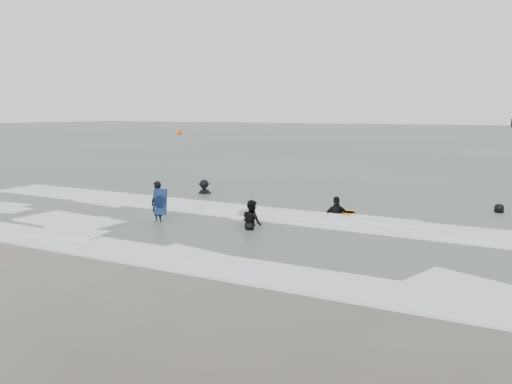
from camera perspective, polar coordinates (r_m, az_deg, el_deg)
The scene contains 10 objects.
ground at distance 14.82m, azimuth -9.12°, elevation -6.92°, with size 320.00×320.00×0.00m, color brown.
sea at distance 91.84m, azimuth 22.51°, elevation 5.93°, with size 320.00×320.00×0.00m, color #47544C.
surfer_centre at distance 18.86m, azimuth -11.14°, elevation -3.51°, with size 0.58×0.38×1.59m, color black.
surfer_wading at distance 17.40m, azimuth -0.47°, elevation -4.40°, with size 0.79×0.62×1.63m, color black.
surfer_breaker at distance 24.85m, azimuth -5.93°, elevation -0.35°, with size 1.04×0.60×1.62m, color black.
surfer_right_near at distance 20.29m, azimuth 9.20°, elevation -2.56°, with size 1.11×0.46×1.89m, color black.
surfer_right_far at distance 22.44m, azimuth 25.99°, elevation -2.25°, with size 0.77×0.50×1.57m, color black.
surf_foam at distance 17.80m, azimuth -1.96°, elevation -3.96°, with size 30.03×9.06×0.09m.
bodyboards at distance 18.50m, azimuth -0.05°, elevation -2.00°, with size 6.25×5.47×1.25m.
buoy at distance 91.70m, azimuth -8.75°, elevation 6.73°, with size 1.00×1.00×1.65m.
Camera 1 is at (8.62, -11.35, 4.07)m, focal length 35.00 mm.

